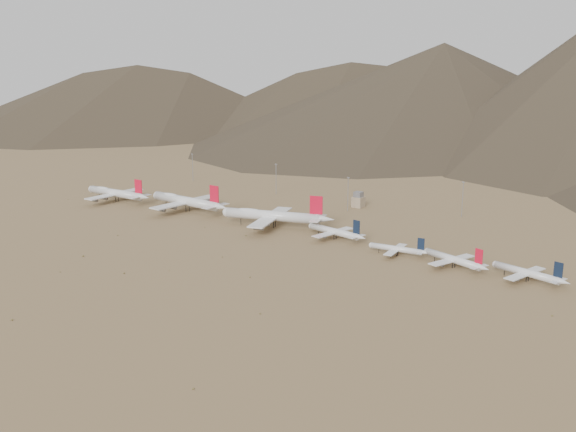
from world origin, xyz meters
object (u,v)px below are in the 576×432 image
Objects in this scene: widebody_centre at (186,201)px; narrowbody_b at (398,249)px; control_tower at (358,200)px; widebody_east at (273,216)px; narrowbody_a at (336,232)px; widebody_west at (116,193)px.

narrowbody_b is at bearing -0.30° from widebody_centre.
narrowbody_b is (178.46, -8.54, -3.98)m from widebody_centre.
widebody_centre is at bearing -137.22° from control_tower.
widebody_east is 1.65× the size of narrowbody_a.
widebody_east is 2.06× the size of narrowbody_b.
widebody_centre is 130.39m from control_tower.
narrowbody_b is at bearing -23.32° from widebody_east.
widebody_west is 1.49× the size of narrowbody_a.
widebody_east is 98.07m from narrowbody_b.
control_tower is at bearing 28.47° from widebody_west.
widebody_centre is (69.95, 8.51, 0.89)m from widebody_west.
narrowbody_a reaches higher than narrowbody_b.
narrowbody_b is 127.59m from control_tower.
widebody_centre is 178.71m from narrowbody_b.
widebody_centre is 6.49× the size of control_tower.
control_tower is at bearing 62.47° from widebody_east.
narrowbody_a is at bearing 2.26° from widebody_centre.
widebody_west is 70.47m from widebody_centre.
widebody_centre is 1.68× the size of narrowbody_a.
widebody_centre is at bearing -170.99° from narrowbody_a.
widebody_west is at bearing -170.63° from widebody_centre.
widebody_centre reaches higher than narrowbody_a.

